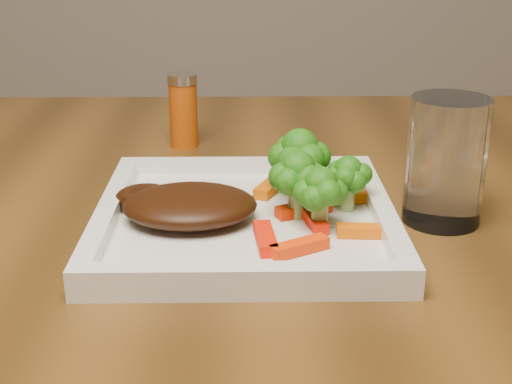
{
  "coord_description": "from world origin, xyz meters",
  "views": [
    {
      "loc": [
        0.02,
        -0.55,
        1.02
      ],
      "look_at": [
        0.03,
        0.05,
        0.79
      ],
      "focal_mm": 50.0,
      "sensor_mm": 36.0,
      "label": 1
    }
  ],
  "objects_px": {
    "spice_shaker": "(183,110)",
    "drinking_glass": "(446,161)",
    "plate": "(245,223)",
    "steak": "(190,205)"
  },
  "relations": [
    {
      "from": "spice_shaker",
      "to": "drinking_glass",
      "type": "xyz_separation_m",
      "value": [
        0.26,
        -0.24,
        0.01
      ]
    },
    {
      "from": "steak",
      "to": "spice_shaker",
      "type": "relative_size",
      "value": 1.34
    },
    {
      "from": "plate",
      "to": "spice_shaker",
      "type": "height_order",
      "value": "spice_shaker"
    },
    {
      "from": "plate",
      "to": "drinking_glass",
      "type": "bearing_deg",
      "value": 5.33
    },
    {
      "from": "plate",
      "to": "drinking_glass",
      "type": "height_order",
      "value": "drinking_glass"
    },
    {
      "from": "plate",
      "to": "drinking_glass",
      "type": "distance_m",
      "value": 0.19
    },
    {
      "from": "plate",
      "to": "steak",
      "type": "height_order",
      "value": "steak"
    },
    {
      "from": "spice_shaker",
      "to": "plate",
      "type": "bearing_deg",
      "value": -73.37
    },
    {
      "from": "steak",
      "to": "drinking_glass",
      "type": "height_order",
      "value": "drinking_glass"
    },
    {
      "from": "spice_shaker",
      "to": "drinking_glass",
      "type": "relative_size",
      "value": 0.77
    }
  ]
}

